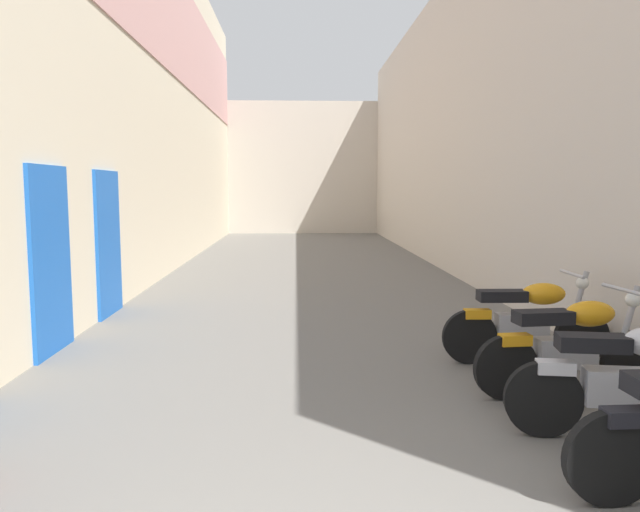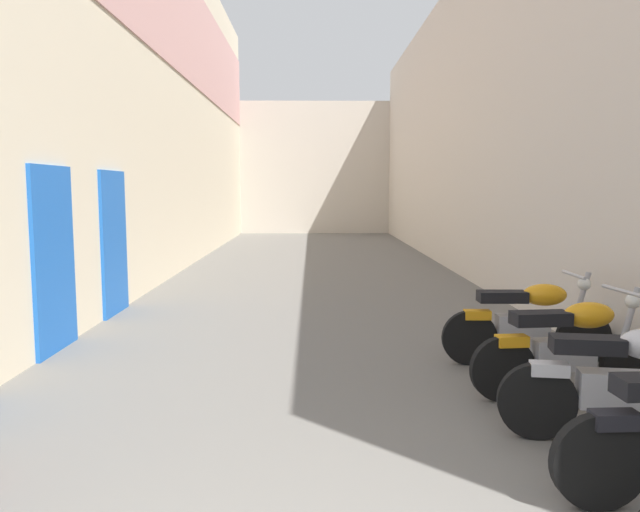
{
  "view_description": "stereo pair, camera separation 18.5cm",
  "coord_description": "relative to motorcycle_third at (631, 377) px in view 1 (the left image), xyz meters",
  "views": [
    {
      "loc": [
        -0.3,
        -1.59,
        1.93
      ],
      "look_at": [
        -0.02,
        5.46,
        1.15
      ],
      "focal_mm": 34.36,
      "sensor_mm": 36.0,
      "label": 1
    },
    {
      "loc": [
        -0.12,
        -1.59,
        1.93
      ],
      "look_at": [
        -0.02,
        5.46,
        1.15
      ],
      "focal_mm": 34.36,
      "sensor_mm": 36.0,
      "label": 2
    }
  ],
  "objects": [
    {
      "name": "ground_plane",
      "position": [
        -2.24,
        7.53,
        -0.5
      ],
      "size": [
        40.73,
        40.73,
        0.0
      ],
      "primitive_type": "plane",
      "color": "#66635E"
    },
    {
      "name": "building_left",
      "position": [
        -5.62,
        9.47,
        3.62
      ],
      "size": [
        0.45,
        24.73,
        8.18
      ],
      "color": "beige",
      "rests_on": "ground"
    },
    {
      "name": "building_right",
      "position": [
        1.14,
        9.52,
        2.89
      ],
      "size": [
        0.45,
        24.73,
        6.79
      ],
      "color": "beige",
      "rests_on": "ground"
    },
    {
      "name": "building_far_end",
      "position": [
        -2.24,
        22.89,
        2.3
      ],
      "size": [
        9.37,
        2.0,
        5.61
      ],
      "primitive_type": "cube",
      "color": "beige",
      "rests_on": "ground"
    },
    {
      "name": "motorcycle_third",
      "position": [
        0.0,
        0.0,
        0.0
      ],
      "size": [
        1.84,
        0.58,
        1.04
      ],
      "color": "black",
      "rests_on": "ground"
    },
    {
      "name": "motorcycle_fourth",
      "position": [
        0.0,
        1.01,
        0.0
      ],
      "size": [
        1.85,
        0.58,
        1.04
      ],
      "color": "black",
      "rests_on": "ground"
    },
    {
      "name": "motorcycle_fifth",
      "position": [
        0.0,
        2.1,
        0.0
      ],
      "size": [
        1.85,
        0.58,
        1.04
      ],
      "color": "black",
      "rests_on": "ground"
    }
  ]
}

